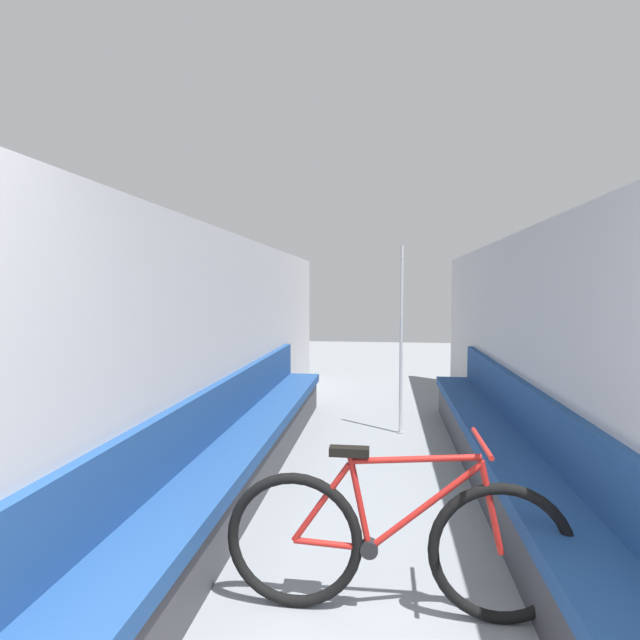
# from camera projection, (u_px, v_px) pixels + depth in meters

# --- Properties ---
(wall_left) EXTENTS (0.10, 10.05, 2.16)m
(wall_left) POSITION_uv_depth(u_px,v_px,m) (214.00, 357.00, 4.17)
(wall_left) COLOR #B2B2B7
(wall_left) RESTS_ON ground
(wall_right) EXTENTS (0.10, 10.05, 2.16)m
(wall_right) POSITION_uv_depth(u_px,v_px,m) (544.00, 363.00, 3.83)
(wall_right) COLOR #B2B2B7
(wall_right) RESTS_ON ground
(bench_seat_row_left) EXTENTS (0.47, 5.48, 0.89)m
(bench_seat_row_left) POSITION_uv_depth(u_px,v_px,m) (247.00, 447.00, 4.25)
(bench_seat_row_left) COLOR #3D3D42
(bench_seat_row_left) RESTS_ON ground
(bench_seat_row_right) EXTENTS (0.47, 5.48, 0.89)m
(bench_seat_row_right) POSITION_uv_depth(u_px,v_px,m) (505.00, 458.00, 3.97)
(bench_seat_row_right) COLOR #3D3D42
(bench_seat_row_right) RESTS_ON ground
(bicycle) EXTENTS (1.74, 0.46, 0.92)m
(bicycle) POSITION_uv_depth(u_px,v_px,m) (395.00, 543.00, 2.50)
(bicycle) COLOR black
(bicycle) RESTS_ON ground
(grab_pole_near) EXTENTS (0.08, 0.08, 2.14)m
(grab_pole_near) POSITION_uv_depth(u_px,v_px,m) (401.00, 343.00, 5.65)
(grab_pole_near) COLOR gray
(grab_pole_near) RESTS_ON ground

